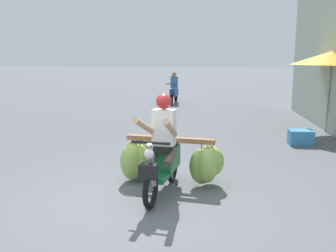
# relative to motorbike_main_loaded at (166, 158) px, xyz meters

# --- Properties ---
(ground_plane) EXTENTS (120.00, 120.00, 0.00)m
(ground_plane) POSITION_rel_motorbike_main_loaded_xyz_m (-0.37, -0.87, -0.47)
(ground_plane) COLOR #56595E
(motorbike_main_loaded) EXTENTS (1.80, 1.93, 1.58)m
(motorbike_main_loaded) POSITION_rel_motorbike_main_loaded_xyz_m (0.00, 0.00, 0.00)
(motorbike_main_loaded) COLOR black
(motorbike_main_loaded) RESTS_ON ground
(motorbike_distant_ahead_left) EXTENTS (0.50, 1.62, 1.40)m
(motorbike_distant_ahead_left) POSITION_rel_motorbike_main_loaded_xyz_m (-0.65, 10.71, 0.10)
(motorbike_distant_ahead_left) COLOR black
(motorbike_distant_ahead_left) RESTS_ON ground
(market_umbrella_near_shop) EXTENTS (2.16, 2.16, 2.25)m
(market_umbrella_near_shop) POSITION_rel_motorbike_main_loaded_xyz_m (4.09, 4.82, 1.60)
(market_umbrella_near_shop) COLOR #99999E
(market_umbrella_near_shop) RESTS_ON ground
(produce_crate) EXTENTS (0.56, 0.40, 0.36)m
(produce_crate) POSITION_rel_motorbike_main_loaded_xyz_m (2.99, 3.19, -0.29)
(produce_crate) COLOR teal
(produce_crate) RESTS_ON ground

